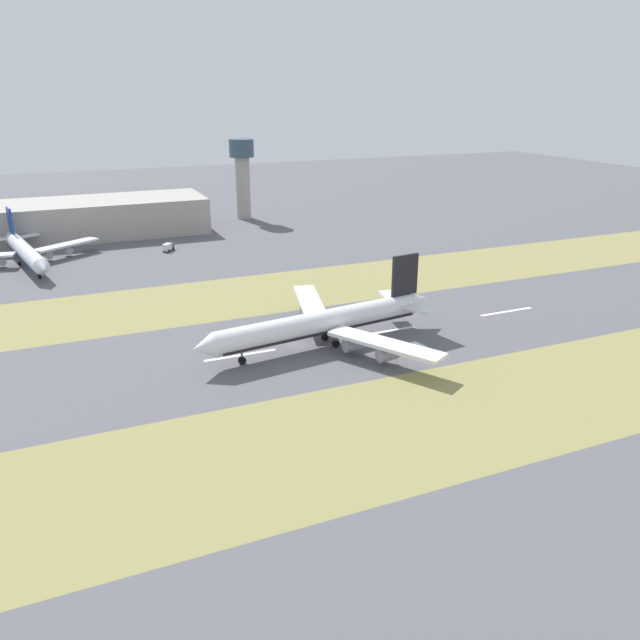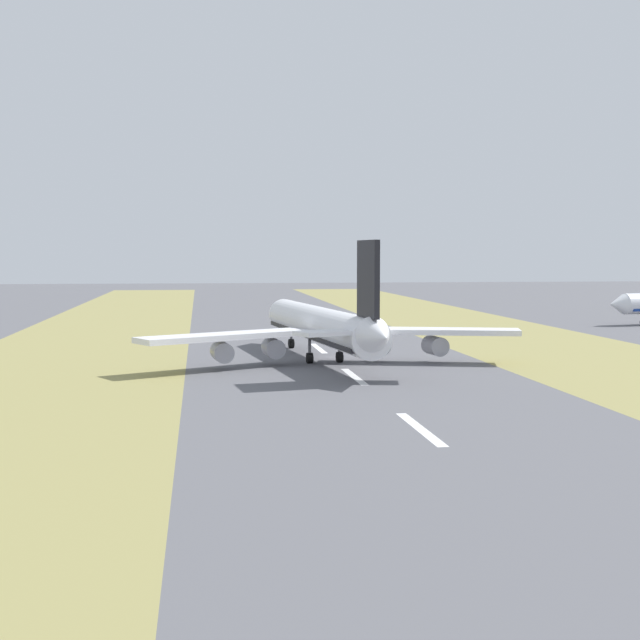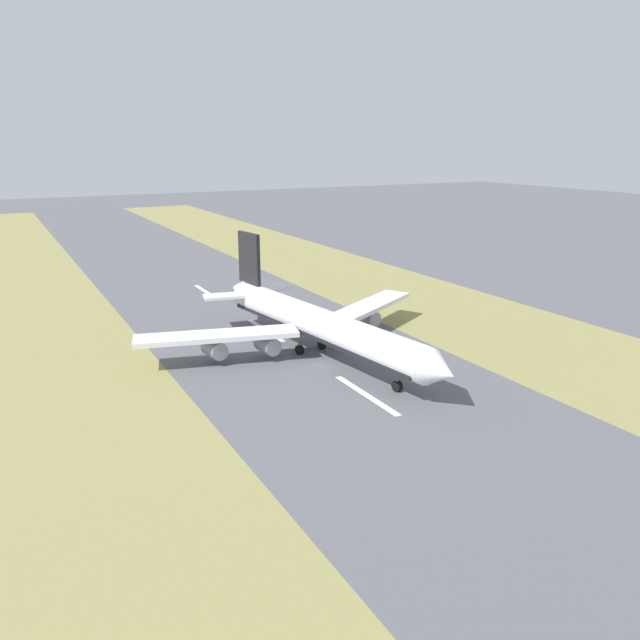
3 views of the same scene
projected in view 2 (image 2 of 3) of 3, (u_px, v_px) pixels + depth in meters
name	position (u px, v px, depth m)	size (l,w,h in m)	color
ground_plane	(330.00, 357.00, 157.33)	(800.00, 800.00, 0.00)	#56565B
grass_median_west	(68.00, 361.00, 151.28)	(40.00, 600.00, 0.01)	olive
grass_median_east	(572.00, 353.00, 163.38)	(40.00, 600.00, 0.01)	olive
centreline_dash_near	(420.00, 429.00, 93.06)	(1.20, 18.00, 0.01)	silver
centreline_dash_mid	(354.00, 376.00, 132.58)	(1.20, 18.00, 0.01)	silver
centreline_dash_far	(318.00, 348.00, 172.11)	(1.20, 18.00, 0.01)	silver
airplane_main_jet	(323.00, 327.00, 149.74)	(63.60, 67.15, 20.20)	white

